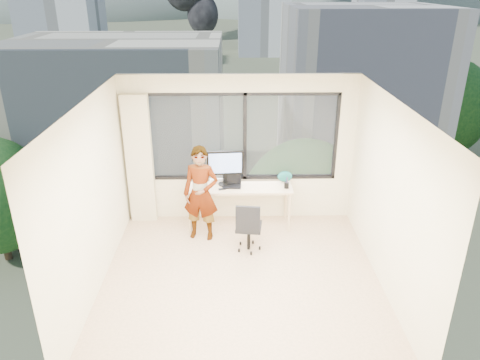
{
  "coord_description": "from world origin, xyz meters",
  "views": [
    {
      "loc": [
        -0.1,
        -5.47,
        3.98
      ],
      "look_at": [
        0.0,
        1.0,
        1.15
      ],
      "focal_mm": 34.07,
      "sensor_mm": 36.0,
      "label": 1
    }
  ],
  "objects_px": {
    "desk": "(239,205)",
    "laptop": "(232,181)",
    "person": "(201,194)",
    "game_console": "(218,178)",
    "handbag": "(285,176)",
    "monitor": "(225,168)",
    "chair": "(249,225)"
  },
  "relations": [
    {
      "from": "game_console",
      "to": "laptop",
      "type": "distance_m",
      "value": 0.37
    },
    {
      "from": "chair",
      "to": "game_console",
      "type": "height_order",
      "value": "chair"
    },
    {
      "from": "desk",
      "to": "handbag",
      "type": "height_order",
      "value": "handbag"
    },
    {
      "from": "chair",
      "to": "laptop",
      "type": "xyz_separation_m",
      "value": [
        -0.27,
        0.8,
        0.41
      ]
    },
    {
      "from": "game_console",
      "to": "laptop",
      "type": "height_order",
      "value": "laptop"
    },
    {
      "from": "monitor",
      "to": "desk",
      "type": "bearing_deg",
      "value": -20.24
    },
    {
      "from": "monitor",
      "to": "laptop",
      "type": "bearing_deg",
      "value": -43.25
    },
    {
      "from": "laptop",
      "to": "person",
      "type": "bearing_deg",
      "value": -139.25
    },
    {
      "from": "desk",
      "to": "laptop",
      "type": "relative_size",
      "value": 5.38
    },
    {
      "from": "chair",
      "to": "monitor",
      "type": "relative_size",
      "value": 1.41
    },
    {
      "from": "person",
      "to": "chair",
      "type": "bearing_deg",
      "value": -17.31
    },
    {
      "from": "chair",
      "to": "handbag",
      "type": "relative_size",
      "value": 3.45
    },
    {
      "from": "game_console",
      "to": "handbag",
      "type": "bearing_deg",
      "value": -19.74
    },
    {
      "from": "chair",
      "to": "monitor",
      "type": "distance_m",
      "value": 1.15
    },
    {
      "from": "laptop",
      "to": "game_console",
      "type": "bearing_deg",
      "value": 136.1
    },
    {
      "from": "desk",
      "to": "game_console",
      "type": "distance_m",
      "value": 0.61
    },
    {
      "from": "monitor",
      "to": "handbag",
      "type": "xyz_separation_m",
      "value": [
        1.04,
        0.11,
        -0.21
      ]
    },
    {
      "from": "chair",
      "to": "desk",
      "type": "bearing_deg",
      "value": 106.74
    },
    {
      "from": "chair",
      "to": "laptop",
      "type": "relative_size",
      "value": 2.62
    },
    {
      "from": "chair",
      "to": "laptop",
      "type": "bearing_deg",
      "value": 115.76
    },
    {
      "from": "desk",
      "to": "monitor",
      "type": "bearing_deg",
      "value": 164.56
    },
    {
      "from": "desk",
      "to": "person",
      "type": "relative_size",
      "value": 1.12
    },
    {
      "from": "desk",
      "to": "chair",
      "type": "distance_m",
      "value": 0.84
    },
    {
      "from": "person",
      "to": "monitor",
      "type": "bearing_deg",
      "value": 61.18
    },
    {
      "from": "chair",
      "to": "person",
      "type": "relative_size",
      "value": 0.55
    },
    {
      "from": "monitor",
      "to": "laptop",
      "type": "xyz_separation_m",
      "value": [
        0.11,
        -0.09,
        -0.21
      ]
    },
    {
      "from": "chair",
      "to": "handbag",
      "type": "xyz_separation_m",
      "value": [
        0.66,
        1.0,
        0.41
      ]
    },
    {
      "from": "chair",
      "to": "monitor",
      "type": "xyz_separation_m",
      "value": [
        -0.38,
        0.89,
        0.62
      ]
    },
    {
      "from": "game_console",
      "to": "person",
      "type": "bearing_deg",
      "value": -127.21
    },
    {
      "from": "desk",
      "to": "laptop",
      "type": "height_order",
      "value": "laptop"
    },
    {
      "from": "handbag",
      "to": "monitor",
      "type": "bearing_deg",
      "value": 173.77
    },
    {
      "from": "desk",
      "to": "handbag",
      "type": "relative_size",
      "value": 7.08
    }
  ]
}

